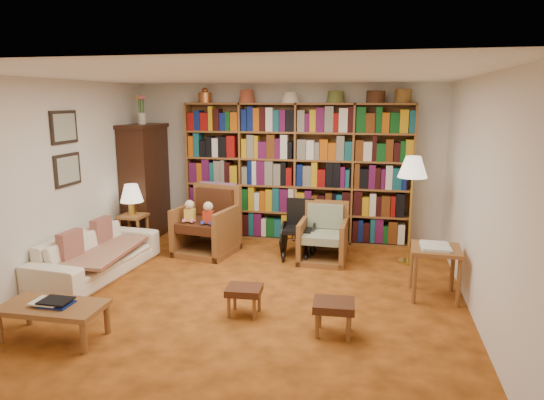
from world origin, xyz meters
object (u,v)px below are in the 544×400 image
(armchair_sage, at_px, (323,238))
(coffee_table, at_px, (53,309))
(side_table_lamp, at_px, (133,224))
(footstool_b, at_px, (334,307))
(floor_lamp, at_px, (413,171))
(wheelchair, at_px, (299,231))
(sofa, at_px, (97,254))
(footstool_a, at_px, (244,292))
(armchair_leather, at_px, (209,225))
(side_table_papers, at_px, (435,256))

(armchair_sage, height_order, coffee_table, armchair_sage)
(side_table_lamp, height_order, footstool_b, side_table_lamp)
(floor_lamp, bearing_deg, wheelchair, -179.84)
(floor_lamp, bearing_deg, sofa, -161.43)
(floor_lamp, distance_m, footstool_a, 2.95)
(sofa, height_order, coffee_table, sofa)
(wheelchair, relative_size, footstool_b, 2.02)
(floor_lamp, bearing_deg, footstool_b, -109.56)
(wheelchair, bearing_deg, armchair_sage, -13.64)
(side_table_lamp, relative_size, armchair_leather, 0.52)
(armchair_leather, distance_m, footstool_a, 2.33)
(side_table_lamp, relative_size, armchair_sage, 0.64)
(footstool_b, relative_size, coffee_table, 0.42)
(armchair_sage, bearing_deg, sofa, -156.08)
(wheelchair, distance_m, coffee_table, 3.53)
(sofa, xyz_separation_m, coffee_table, (0.55, -1.65, 0.02))
(footstool_a, bearing_deg, armchair_sage, 72.84)
(side_table_lamp, bearing_deg, wheelchair, 3.52)
(side_table_papers, xyz_separation_m, coffee_table, (-3.65, -1.79, -0.20))
(wheelchair, xyz_separation_m, floor_lamp, (1.54, 0.00, 0.91))
(armchair_leather, height_order, footstool_a, armchair_leather)
(side_table_lamp, distance_m, armchair_sage, 2.91)
(side_table_lamp, distance_m, coffee_table, 2.90)
(side_table_lamp, bearing_deg, armchair_sage, 1.32)
(armchair_sage, bearing_deg, side_table_papers, -38.43)
(armchair_leather, relative_size, armchair_sage, 1.23)
(footstool_a, height_order, coffee_table, coffee_table)
(side_table_lamp, bearing_deg, footstool_a, -40.33)
(sofa, bearing_deg, coffee_table, -157.40)
(armchair_sage, relative_size, coffee_table, 0.84)
(wheelchair, relative_size, floor_lamp, 0.56)
(armchair_leather, relative_size, footstool_a, 2.61)
(side_table_lamp, bearing_deg, sofa, -85.15)
(wheelchair, xyz_separation_m, footstool_b, (0.71, -2.34, -0.11))
(coffee_table, bearing_deg, side_table_lamp, 103.00)
(armchair_sage, relative_size, footstool_a, 2.12)
(armchair_leather, bearing_deg, side_table_lamp, -175.04)
(sofa, height_order, side_table_papers, side_table_papers)
(footstool_b, bearing_deg, wheelchair, 106.91)
(armchair_sage, xyz_separation_m, side_table_papers, (1.39, -1.10, 0.19))
(side_table_lamp, relative_size, side_table_papers, 0.84)
(wheelchair, bearing_deg, side_table_papers, -34.16)
(side_table_lamp, bearing_deg, armchair_leather, 4.96)
(armchair_sage, bearing_deg, floor_lamp, 4.54)
(wheelchair, height_order, footstool_b, wheelchair)
(footstool_b, bearing_deg, armchair_sage, 98.69)
(sofa, height_order, wheelchair, wheelchair)
(side_table_lamp, xyz_separation_m, wheelchair, (2.54, 0.16, -0.01))
(floor_lamp, relative_size, footstool_b, 3.63)
(side_table_papers, bearing_deg, coffee_table, -153.86)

